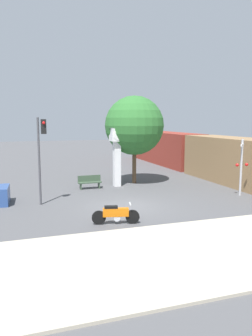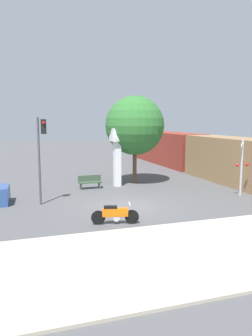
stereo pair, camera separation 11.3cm
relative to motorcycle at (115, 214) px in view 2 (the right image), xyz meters
The scene contains 9 objects.
ground_plane 3.16m from the motorcycle, 63.05° to the left, with size 120.00×120.00×0.00m, color #4C4C4F.
sidewalk_strip 4.27m from the motorcycle, 70.48° to the right, with size 36.00×6.00×0.10m.
motorcycle is the anchor object (origin of this frame).
clock_tower 9.03m from the motorcycle, 72.83° to the left, with size 1.09×1.09×4.34m.
freight_train 16.64m from the motorcycle, 47.11° to the left, with size 2.80×26.17×3.40m.
traffic_light 6.17m from the motorcycle, 121.53° to the left, with size 0.50×0.35×4.85m.
railroad_crossing_signal 9.73m from the motorcycle, 18.65° to the left, with size 0.90×0.82×3.54m.
street_tree 10.60m from the motorcycle, 65.31° to the left, with size 4.34×4.34×6.48m.
bench 8.05m from the motorcycle, 86.33° to the left, with size 1.60×0.44×0.92m.
Camera 2 is at (-5.40, -16.66, 4.70)m, focal length 35.00 mm.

